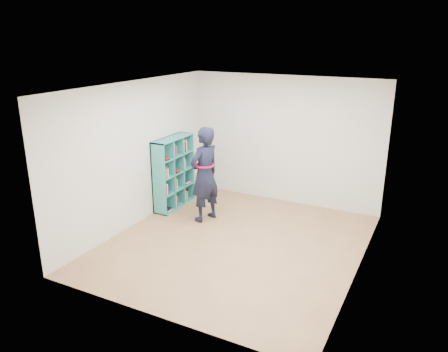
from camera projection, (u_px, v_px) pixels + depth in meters
The scene contains 9 objects.
floor at pixel (236, 243), 7.35m from camera, with size 4.50×4.50×0.00m, color #996B45.
ceiling at pixel (237, 87), 6.54m from camera, with size 4.50×4.50×0.00m, color white.
wall_left at pixel (136, 154), 7.81m from camera, with size 0.02×4.50×2.60m, color silver.
wall_right at pixel (365, 189), 6.08m from camera, with size 0.02×4.50×2.60m, color silver.
wall_back at pixel (284, 140), 8.85m from camera, with size 4.00×0.02×2.60m, color silver.
wall_front at pixel (152, 221), 5.05m from camera, with size 4.00×0.02×2.60m, color silver.
bookshelf at pixel (173, 174), 8.74m from camera, with size 0.31×1.07×1.43m.
person at pixel (205, 174), 8.02m from camera, with size 0.60×0.75×1.79m.
smartphone at pixel (202, 166), 8.13m from camera, with size 0.03×0.09×0.13m.
Camera 1 is at (2.86, -5.99, 3.37)m, focal length 35.00 mm.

